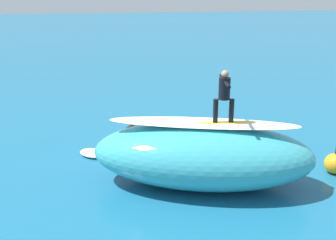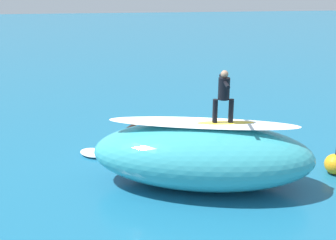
{
  "view_description": "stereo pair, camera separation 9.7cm",
  "coord_description": "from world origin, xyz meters",
  "px_view_note": "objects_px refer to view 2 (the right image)",
  "views": [
    {
      "loc": [
        2.54,
        12.77,
        5.76
      ],
      "look_at": [
        0.66,
        -0.2,
        1.36
      ],
      "focal_mm": 46.0,
      "sensor_mm": 36.0,
      "label": 1
    },
    {
      "loc": [
        2.45,
        12.78,
        5.76
      ],
      "look_at": [
        0.66,
        -0.2,
        1.36
      ],
      "focal_mm": 46.0,
      "sensor_mm": 36.0,
      "label": 2
    }
  ],
  "objects_px": {
    "surfer_riding": "(224,93)",
    "surfer_paddling": "(126,134)",
    "buoy_marker": "(335,164)",
    "surfboard_riding": "(222,124)",
    "surfboard_paddling": "(128,137)"
  },
  "relations": [
    {
      "from": "buoy_marker",
      "to": "surfboard_riding",
      "type": "bearing_deg",
      "value": 4.87
    },
    {
      "from": "surfer_riding",
      "to": "surfer_paddling",
      "type": "relative_size",
      "value": 0.85
    },
    {
      "from": "surfboard_riding",
      "to": "surfer_paddling",
      "type": "bearing_deg",
      "value": -52.1
    },
    {
      "from": "surfboard_riding",
      "to": "surfboard_paddling",
      "type": "relative_size",
      "value": 1.07
    },
    {
      "from": "surfboard_riding",
      "to": "surfer_paddling",
      "type": "relative_size",
      "value": 1.3
    },
    {
      "from": "surfboard_paddling",
      "to": "buoy_marker",
      "type": "bearing_deg",
      "value": -94.66
    },
    {
      "from": "surfer_riding",
      "to": "buoy_marker",
      "type": "bearing_deg",
      "value": -168.79
    },
    {
      "from": "surfer_riding",
      "to": "surfer_paddling",
      "type": "xyz_separation_m",
      "value": [
        2.51,
        -4.09,
        -2.55
      ]
    },
    {
      "from": "surfer_paddling",
      "to": "buoy_marker",
      "type": "bearing_deg",
      "value": -93.56
    },
    {
      "from": "surfboard_riding",
      "to": "surfer_riding",
      "type": "height_order",
      "value": "surfer_riding"
    },
    {
      "from": "surfboard_paddling",
      "to": "buoy_marker",
      "type": "relative_size",
      "value": 1.92
    },
    {
      "from": "surfboard_paddling",
      "to": "buoy_marker",
      "type": "xyz_separation_m",
      "value": [
        -6.12,
        3.9,
        0.28
      ]
    },
    {
      "from": "surfboard_paddling",
      "to": "surfer_paddling",
      "type": "xyz_separation_m",
      "value": [
        0.06,
        0.12,
        0.18
      ]
    },
    {
      "from": "surfer_paddling",
      "to": "buoy_marker",
      "type": "distance_m",
      "value": 7.25
    },
    {
      "from": "surfer_riding",
      "to": "surfboard_riding",
      "type": "bearing_deg",
      "value": -173.66
    }
  ]
}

